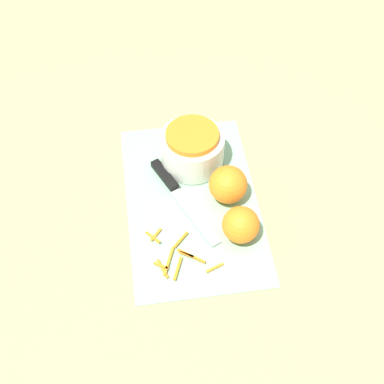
{
  "coord_description": "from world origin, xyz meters",
  "views": [
    {
      "loc": [
        0.69,
        -0.1,
        0.94
      ],
      "look_at": [
        0.0,
        0.0,
        0.04
      ],
      "focal_mm": 50.0,
      "sensor_mm": 36.0,
      "label": 1
    }
  ],
  "objects": [
    {
      "name": "knife",
      "position": [
        -0.04,
        -0.04,
        0.01
      ],
      "size": [
        0.24,
        0.13,
        0.02
      ],
      "rotation": [
        0.0,
        0.0,
        0.43
      ],
      "color": "black",
      "rests_on": "cutting_board"
    },
    {
      "name": "peel_pile",
      "position": [
        0.14,
        -0.05,
        0.01
      ],
      "size": [
        0.13,
        0.15,
        0.01
      ],
      "color": "orange",
      "rests_on": "cutting_board"
    },
    {
      "name": "bowl_speckled",
      "position": [
        -0.11,
        0.02,
        0.05
      ],
      "size": [
        0.14,
        0.14,
        0.09
      ],
      "color": "silver",
      "rests_on": "cutting_board"
    },
    {
      "name": "cutting_board",
      "position": [
        0.0,
        0.0,
        0.0
      ],
      "size": [
        0.47,
        0.29,
        0.01
      ],
      "color": "#84B793",
      "rests_on": "ground_plane"
    },
    {
      "name": "orange_left",
      "position": [
        -0.0,
        0.08,
        0.05
      ],
      "size": [
        0.08,
        0.08,
        0.08
      ],
      "color": "orange",
      "rests_on": "cutting_board"
    },
    {
      "name": "orange_right",
      "position": [
        0.1,
        0.09,
        0.04
      ],
      "size": [
        0.08,
        0.08,
        0.08
      ],
      "color": "orange",
      "rests_on": "cutting_board"
    },
    {
      "name": "ground_plane",
      "position": [
        0.0,
        0.0,
        0.0
      ],
      "size": [
        4.0,
        4.0,
        0.0
      ],
      "primitive_type": "plane",
      "color": "tan"
    }
  ]
}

